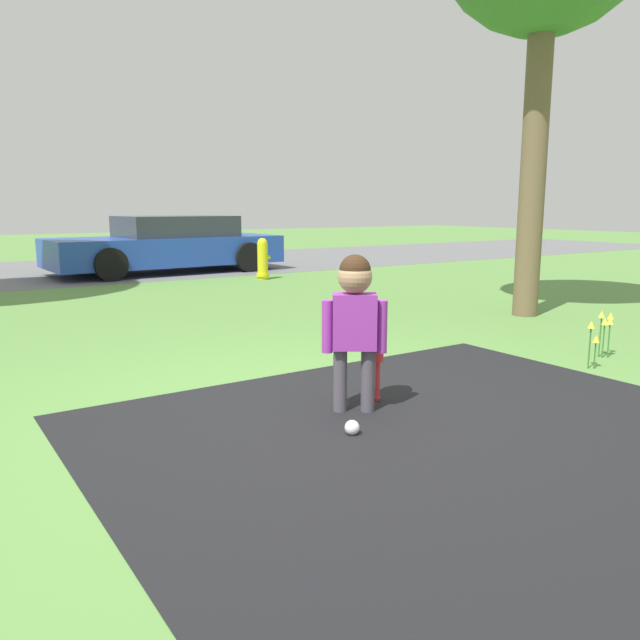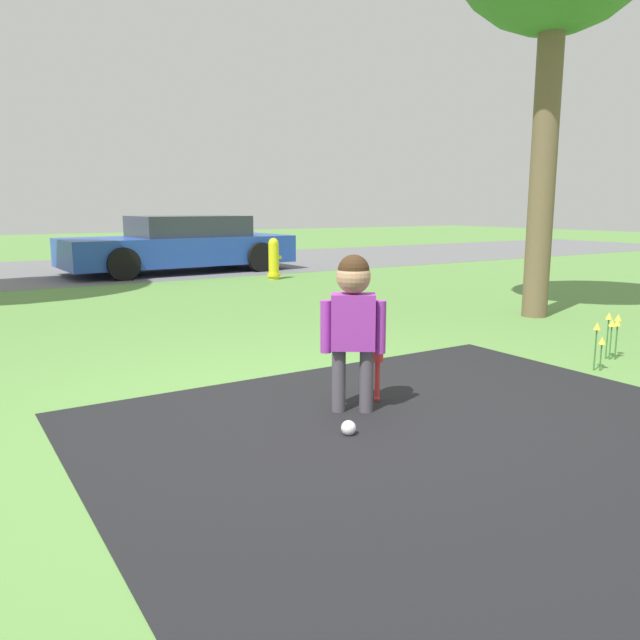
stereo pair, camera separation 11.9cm
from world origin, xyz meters
TOP-DOWN VIEW (x-y plane):
  - ground_plane at (0.00, 0.00)m, footprint 60.00×60.00m
  - street_strip at (0.00, 10.70)m, footprint 40.00×6.00m
  - child at (0.20, -0.05)m, footprint 0.36×0.29m
  - baseball_bat at (0.47, 0.04)m, footprint 0.08×0.08m
  - sports_ball at (-0.07, -0.39)m, footprint 0.09×0.09m
  - fire_hydrant at (3.34, 6.96)m, footprint 0.27×0.24m
  - parked_car at (2.35, 9.17)m, footprint 4.64×2.13m
  - flower_bed at (2.82, -0.15)m, footprint 0.63×0.28m

SIDE VIEW (x-z plane):
  - ground_plane at x=0.00m, z-range 0.00..0.00m
  - street_strip at x=0.00m, z-range 0.00..0.01m
  - sports_ball at x=-0.07m, z-range 0.00..0.09m
  - flower_bed at x=2.82m, z-range 0.10..0.52m
  - fire_hydrant at x=3.34m, z-range -0.01..0.75m
  - baseball_bat at x=0.47m, z-range 0.10..0.76m
  - parked_car at x=2.35m, z-range -0.02..1.12m
  - child at x=0.20m, z-range 0.15..1.19m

